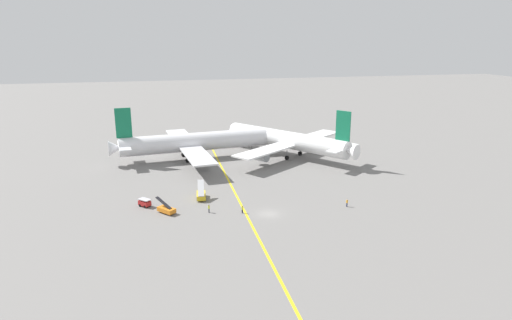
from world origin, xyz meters
The scene contains 11 objects.
ground_plane centered at (0.00, 0.00, 0.00)m, with size 600.00×600.00×0.00m, color slate.
taxiway_stripe centered at (-4.47, 10.00, 0.00)m, with size 0.50×120.00×0.01m, color yellow.
airliner_at_gate_left centered at (-10.59, 47.20, 5.08)m, with size 49.77×46.99×16.41m.
airliner_being_pushed centered at (17.31, 43.57, 5.09)m, with size 41.03×41.95×16.05m.
pushback_tug centered at (-0.09, 66.82, 1.29)m, with size 7.13×8.00×3.02m.
gse_baggage_cart_near_cluster centered at (-25.08, 10.12, 0.86)m, with size 3.02×3.07×1.71m.
gse_belt_loader_portside centered at (-20.68, 5.21, 0.83)m, with size 4.09×4.59×3.02m.
gse_stair_truck_yellow centered at (-12.63, 12.03, 1.03)m, with size 2.45×4.79×4.06m.
ground_crew_ramp_agent_by_cones centered at (-11.98, 3.47, 0.91)m, with size 0.36×0.36×1.74m.
ground_crew_marshaller_foreground centered at (17.55, -0.05, 0.89)m, with size 0.36×0.36×1.70m.
ground_crew_wing_walker_right centered at (-5.24, 1.58, 0.84)m, with size 0.43×0.40×1.62m.
Camera 1 is at (-22.53, -84.07, 35.65)m, focal length 31.48 mm.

